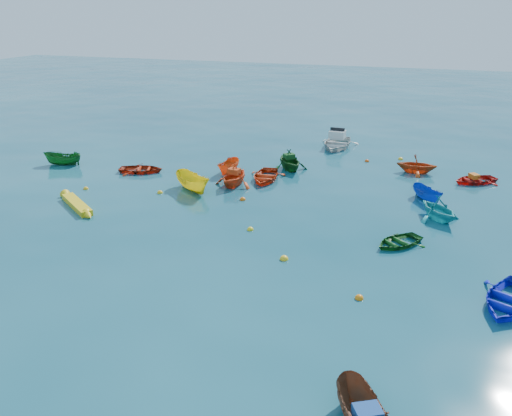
% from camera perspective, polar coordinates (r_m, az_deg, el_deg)
% --- Properties ---
extents(ground, '(160.00, 160.00, 0.00)m').
position_cam_1_polar(ground, '(22.79, -4.08, -5.40)').
color(ground, '#0B3D51').
rests_on(ground, ground).
extents(dinghy_blue_se, '(3.65, 4.22, 0.73)m').
position_cam_1_polar(dinghy_blue_se, '(21.43, 26.88, -9.89)').
color(dinghy_blue_se, '#0F18BD').
rests_on(dinghy_blue_se, ground).
extents(dinghy_orange_w, '(2.67, 3.02, 1.48)m').
position_cam_1_polar(dinghy_orange_w, '(31.56, -2.52, 2.62)').
color(dinghy_orange_w, '#E84515').
rests_on(dinghy_orange_w, ground).
extents(sampan_yellow_mid, '(3.37, 2.89, 1.26)m').
position_cam_1_polar(sampan_yellow_mid, '(30.78, -7.18, 1.95)').
color(sampan_yellow_mid, yellow).
rests_on(sampan_yellow_mid, ground).
extents(dinghy_green_e, '(3.05, 3.13, 0.53)m').
position_cam_1_polar(dinghy_green_e, '(24.63, 15.91, -4.06)').
color(dinghy_green_e, '#124F17').
rests_on(dinghy_green_e, ground).
extents(dinghy_cyan_se, '(3.42, 3.47, 1.39)m').
position_cam_1_polar(dinghy_cyan_se, '(28.19, 20.02, -1.20)').
color(dinghy_cyan_se, teal).
rests_on(dinghy_cyan_se, ground).
extents(dinghy_red_nw, '(3.41, 2.83, 0.61)m').
position_cam_1_polar(dinghy_red_nw, '(34.98, -12.97, 4.02)').
color(dinghy_red_nw, '#AA270E').
rests_on(dinghy_red_nw, ground).
extents(sampan_orange_n, '(1.13, 2.61, 0.99)m').
position_cam_1_polar(sampan_orange_n, '(34.03, -3.12, 4.06)').
color(sampan_orange_n, '#EA5216').
rests_on(sampan_orange_n, ground).
extents(dinghy_green_n, '(3.72, 3.78, 1.51)m').
position_cam_1_polar(dinghy_green_n, '(34.72, 3.84, 4.41)').
color(dinghy_green_n, '#114A16').
rests_on(dinghy_green_n, ground).
extents(dinghy_red_ne, '(3.53, 3.31, 0.60)m').
position_cam_1_polar(dinghy_red_ne, '(34.94, 23.68, 2.68)').
color(dinghy_red_ne, red).
rests_on(dinghy_red_ne, ground).
extents(sampan_blue_far, '(2.18, 2.50, 0.94)m').
position_cam_1_polar(sampan_blue_far, '(30.66, 18.91, 0.81)').
color(sampan_blue_far, '#0D35A9').
rests_on(sampan_blue_far, ground).
extents(dinghy_red_far, '(2.70, 3.53, 0.69)m').
position_cam_1_polar(dinghy_red_far, '(32.55, 1.07, 3.25)').
color(dinghy_red_far, red).
rests_on(dinghy_red_far, ground).
extents(dinghy_orange_far, '(2.65, 2.30, 1.37)m').
position_cam_1_polar(dinghy_orange_far, '(35.64, 17.79, 3.86)').
color(dinghy_orange_far, '#BE3F11').
rests_on(dinghy_orange_far, ground).
extents(sampan_green_far, '(2.83, 1.68, 1.03)m').
position_cam_1_polar(sampan_green_far, '(38.26, -21.15, 4.63)').
color(sampan_green_far, '#14571C').
rests_on(sampan_green_far, ground).
extents(kayak_yellow, '(3.78, 2.91, 0.43)m').
position_cam_1_polar(kayak_yellow, '(29.80, -19.74, 0.09)').
color(kayak_yellow, yellow).
rests_on(kayak_yellow, ground).
extents(motorboat_white, '(3.29, 4.45, 1.49)m').
position_cam_1_polar(motorboat_white, '(40.85, 9.19, 6.88)').
color(motorboat_white, silver).
rests_on(motorboat_white, ground).
extents(tarp_blue_a, '(0.86, 0.80, 0.34)m').
position_cam_1_polar(tarp_blue_a, '(14.24, 12.61, -21.92)').
color(tarp_blue_a, '#194690').
rests_on(tarp_blue_a, sampan_brown_mid).
extents(tarp_orange_a, '(0.75, 0.60, 0.34)m').
position_cam_1_polar(tarp_orange_a, '(31.31, -2.51, 4.22)').
color(tarp_orange_a, '#C43B14').
rests_on(tarp_orange_a, dinghy_orange_w).
extents(tarp_green_b, '(0.89, 0.86, 0.34)m').
position_cam_1_polar(tarp_green_b, '(34.54, 3.81, 5.92)').
color(tarp_green_b, '#124919').
rests_on(tarp_green_b, dinghy_green_n).
extents(tarp_orange_b, '(0.71, 0.75, 0.29)m').
position_cam_1_polar(tarp_orange_b, '(34.75, 23.66, 3.35)').
color(tarp_orange_b, '#CE5F15').
rests_on(tarp_orange_b, dinghy_red_ne).
extents(buoy_ye_a, '(0.33, 0.33, 0.33)m').
position_cam_1_polar(buoy_ye_a, '(25.22, -0.66, -2.52)').
color(buoy_ye_a, yellow).
rests_on(buoy_ye_a, ground).
extents(buoy_or_b, '(0.34, 0.34, 0.34)m').
position_cam_1_polar(buoy_or_b, '(19.98, 11.70, -10.11)').
color(buoy_or_b, orange).
rests_on(buoy_or_b, ground).
extents(buoy_ye_b, '(0.32, 0.32, 0.32)m').
position_cam_1_polar(buoy_ye_b, '(32.60, -18.86, 2.06)').
color(buoy_ye_b, gold).
rests_on(buoy_ye_b, ground).
extents(buoy_or_c, '(0.35, 0.35, 0.35)m').
position_cam_1_polar(buoy_or_c, '(29.12, -1.53, 0.93)').
color(buoy_or_c, '#E3600C').
rests_on(buoy_or_c, ground).
extents(buoy_ye_c, '(0.39, 0.39, 0.39)m').
position_cam_1_polar(buoy_ye_c, '(22.41, 3.23, -5.89)').
color(buoy_ye_c, yellow).
rests_on(buoy_ye_c, ground).
extents(buoy_or_d, '(0.36, 0.36, 0.36)m').
position_cam_1_polar(buoy_or_d, '(31.82, 18.64, 1.61)').
color(buoy_or_d, orange).
rests_on(buoy_or_d, ground).
extents(buoy_ye_d, '(0.34, 0.34, 0.34)m').
position_cam_1_polar(buoy_ye_d, '(30.73, -10.92, 1.68)').
color(buoy_ye_d, gold).
rests_on(buoy_ye_d, ground).
extents(buoy_or_e, '(0.33, 0.33, 0.33)m').
position_cam_1_polar(buoy_or_e, '(37.36, 12.56, 5.21)').
color(buoy_or_e, '#E74D0C').
rests_on(buoy_or_e, ground).
extents(buoy_ye_e, '(0.35, 0.35, 0.35)m').
position_cam_1_polar(buoy_ye_e, '(38.50, 16.18, 5.35)').
color(buoy_ye_e, yellow).
rests_on(buoy_ye_e, ground).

